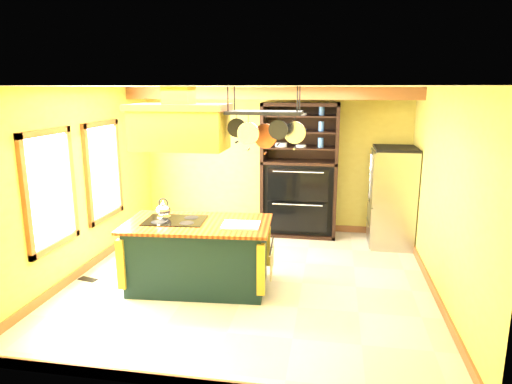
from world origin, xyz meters
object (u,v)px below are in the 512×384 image
(kitchen_island, at_px, (199,254))
(pot_rack, at_px, (265,121))
(refrigerator, at_px, (392,199))
(range_hood, at_px, (180,124))
(hutch, at_px, (299,185))

(kitchen_island, height_order, pot_rack, pot_rack)
(pot_rack, distance_m, refrigerator, 3.26)
(range_hood, distance_m, pot_rack, 1.11)
(range_hood, bearing_deg, kitchen_island, 0.17)
(refrigerator, relative_size, hutch, 0.69)
(kitchen_island, bearing_deg, refrigerator, 34.74)
(kitchen_island, distance_m, refrigerator, 3.59)
(pot_rack, distance_m, hutch, 2.91)
(refrigerator, bearing_deg, hutch, 168.22)
(kitchen_island, relative_size, refrigerator, 1.21)
(range_hood, distance_m, hutch, 3.19)
(pot_rack, relative_size, refrigerator, 0.60)
(kitchen_island, bearing_deg, pot_rack, -3.52)
(kitchen_island, height_order, range_hood, range_hood)
(pot_rack, bearing_deg, kitchen_island, -179.36)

